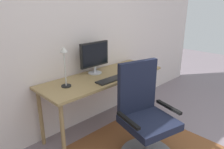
# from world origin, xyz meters

# --- Properties ---
(wall_back) EXTENTS (6.00, 0.10, 2.60)m
(wall_back) POSITION_xyz_m (0.00, 2.20, 1.30)
(wall_back) COLOR silver
(wall_back) RESTS_ON ground
(desk) EXTENTS (1.71, 0.60, 0.75)m
(desk) POSITION_xyz_m (0.28, 1.83, 0.68)
(desk) COLOR #987C4C
(desk) RESTS_ON ground
(monitor) EXTENTS (0.44, 0.18, 0.42)m
(monitor) POSITION_xyz_m (0.26, 1.99, 0.99)
(monitor) COLOR #B2B2B7
(monitor) RESTS_ON desk
(keyboard) EXTENTS (0.43, 0.13, 0.02)m
(keyboard) POSITION_xyz_m (0.24, 1.64, 0.76)
(keyboard) COLOR black
(keyboard) RESTS_ON desk
(computer_mouse) EXTENTS (0.06, 0.10, 0.03)m
(computer_mouse) POSITION_xyz_m (0.52, 1.66, 0.77)
(computer_mouse) COLOR white
(computer_mouse) RESTS_ON desk
(coffee_cup) EXTENTS (0.08, 0.08, 0.10)m
(coffee_cup) POSITION_xyz_m (0.62, 1.77, 0.80)
(coffee_cup) COLOR #2B7128
(coffee_cup) RESTS_ON desk
(cell_phone) EXTENTS (0.11, 0.15, 0.01)m
(cell_phone) POSITION_xyz_m (0.74, 1.68, 0.76)
(cell_phone) COLOR black
(cell_phone) RESTS_ON desk
(desk_lamp) EXTENTS (0.11, 0.11, 0.45)m
(desk_lamp) POSITION_xyz_m (-0.27, 1.85, 1.04)
(desk_lamp) COLOR black
(desk_lamp) RESTS_ON desk
(office_chair) EXTENTS (0.65, 0.61, 1.07)m
(office_chair) POSITION_xyz_m (0.21, 1.10, 0.41)
(office_chair) COLOR slate
(office_chair) RESTS_ON ground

